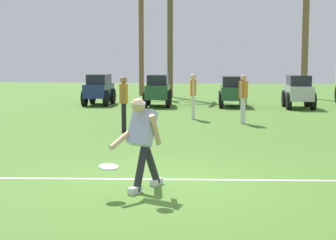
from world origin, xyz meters
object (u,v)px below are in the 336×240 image
(parked_car_slot_b, at_px, (158,90))
(palm_tree_right_of_centre, at_px, (306,20))
(teammate_deep, at_px, (243,94))
(palm_tree_left_of_centre, at_px, (170,17))
(parked_car_slot_d, at_px, (298,91))
(frisbee_in_flight, at_px, (109,167))
(palm_tree_far_left, at_px, (141,31))
(teammate_near_sideline, at_px, (124,99))
(frisbee_thrower, at_px, (143,139))
(teammate_midfield, at_px, (193,92))
(parked_car_slot_c, at_px, (232,90))
(parked_car_slot_a, at_px, (99,89))

(parked_car_slot_b, xyz_separation_m, palm_tree_right_of_centre, (7.00, 6.53, 3.51))
(teammate_deep, relative_size, parked_car_slot_b, 0.64)
(teammate_deep, distance_m, palm_tree_left_of_centre, 13.63)
(parked_car_slot_d, bearing_deg, frisbee_in_flight, -104.88)
(parked_car_slot_b, xyz_separation_m, palm_tree_far_left, (-2.25, 7.22, 3.02))
(parked_car_slot_b, height_order, palm_tree_left_of_centre, palm_tree_left_of_centre)
(parked_car_slot_b, height_order, parked_car_slot_d, same)
(palm_tree_left_of_centre, bearing_deg, palm_tree_far_left, 156.15)
(frisbee_in_flight, height_order, parked_car_slot_b, parked_car_slot_b)
(frisbee_in_flight, bearing_deg, teammate_near_sideline, 101.84)
(teammate_near_sideline, xyz_separation_m, parked_car_slot_d, (5.53, 8.65, -0.20))
(frisbee_thrower, xyz_separation_m, palm_tree_far_left, (-4.64, 22.22, 2.96))
(teammate_near_sideline, distance_m, teammate_midfield, 3.98)
(teammate_midfield, distance_m, teammate_deep, 2.00)
(parked_car_slot_c, bearing_deg, frisbee_in_flight, -94.60)
(parked_car_slot_a, xyz_separation_m, palm_tree_far_left, (0.56, 6.85, 3.02))
(teammate_midfield, relative_size, palm_tree_far_left, 0.25)
(palm_tree_right_of_centre, bearing_deg, teammate_near_sideline, -112.97)
(frisbee_thrower, relative_size, palm_tree_far_left, 0.23)
(parked_car_slot_a, xyz_separation_m, parked_car_slot_c, (6.08, 0.05, -0.02))
(parked_car_slot_d, height_order, palm_tree_right_of_centre, palm_tree_right_of_centre)
(parked_car_slot_d, bearing_deg, teammate_midfield, -128.64)
(teammate_near_sideline, relative_size, palm_tree_right_of_centre, 0.21)
(parked_car_slot_a, xyz_separation_m, palm_tree_right_of_centre, (9.82, 6.16, 3.51))
(teammate_near_sideline, bearing_deg, parked_car_slot_c, 73.45)
(teammate_deep, height_order, palm_tree_left_of_centre, palm_tree_left_of_centre)
(teammate_midfield, xyz_separation_m, palm_tree_left_of_centre, (-2.51, 11.42, 3.54))
(parked_car_slot_b, bearing_deg, palm_tree_right_of_centre, 43.00)
(teammate_near_sideline, bearing_deg, parked_car_slot_a, 110.44)
(teammate_near_sideline, height_order, palm_tree_right_of_centre, palm_tree_right_of_centre)
(frisbee_in_flight, distance_m, parked_car_slot_d, 15.99)
(frisbee_in_flight, bearing_deg, teammate_deep, 79.03)
(teammate_deep, distance_m, parked_car_slot_d, 6.45)
(frisbee_thrower, xyz_separation_m, parked_car_slot_c, (0.88, 15.42, -0.07))
(teammate_midfield, distance_m, parked_car_slot_b, 5.44)
(parked_car_slot_a, bearing_deg, palm_tree_far_left, 85.30)
(parked_car_slot_c, relative_size, palm_tree_far_left, 0.39)
(palm_tree_left_of_centre, bearing_deg, teammate_midfield, -77.60)
(frisbee_thrower, distance_m, parked_car_slot_c, 15.44)
(teammate_near_sideline, xyz_separation_m, parked_car_slot_a, (-3.37, 9.05, -0.20))
(parked_car_slot_a, bearing_deg, frisbee_in_flight, -73.16)
(frisbee_thrower, height_order, palm_tree_left_of_centre, palm_tree_left_of_centre)
(teammate_near_sideline, distance_m, parked_car_slot_b, 8.70)
(frisbee_thrower, distance_m, teammate_deep, 9.06)
(teammate_near_sideline, height_order, parked_car_slot_b, teammate_near_sideline)
(palm_tree_far_left, bearing_deg, frisbee_in_flight, -79.43)
(teammate_deep, relative_size, palm_tree_right_of_centre, 0.21)
(teammate_near_sideline, relative_size, palm_tree_far_left, 0.25)
(frisbee_thrower, xyz_separation_m, parked_car_slot_d, (3.71, 14.97, -0.05))
(teammate_near_sideline, relative_size, parked_car_slot_b, 0.64)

